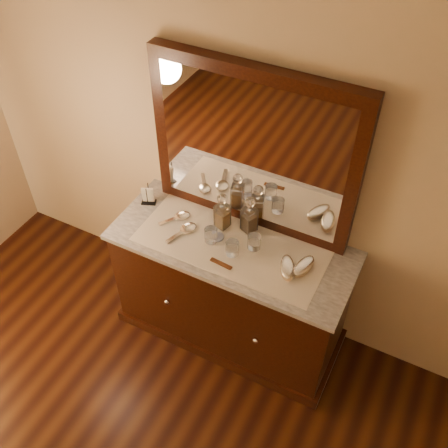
{
  "coord_description": "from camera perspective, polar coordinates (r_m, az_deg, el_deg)",
  "views": [
    {
      "loc": [
        0.9,
        0.12,
        3.03
      ],
      "look_at": [
        0.0,
        1.85,
        1.1
      ],
      "focal_mm": 41.4,
      "sensor_mm": 36.0,
      "label": 1
    }
  ],
  "objects": [
    {
      "name": "dresser_plinth",
      "position": [
        3.62,
        0.74,
        -11.04
      ],
      "size": [
        1.46,
        0.59,
        0.08
      ],
      "primitive_type": "cube",
      "color": "black",
      "rests_on": "floor"
    },
    {
      "name": "hand_mirror_outer",
      "position": [
        3.14,
        -4.94,
        0.81
      ],
      "size": [
        0.16,
        0.2,
        0.02
      ],
      "color": "silver",
      "rests_on": "lace_runner"
    },
    {
      "name": "napkin_rack",
      "position": [
        3.24,
        -8.39,
        3.09
      ],
      "size": [
        0.1,
        0.08,
        0.14
      ],
      "color": "black",
      "rests_on": "marble_top"
    },
    {
      "name": "decanter_right",
      "position": [
        3.0,
        2.81,
        0.69
      ],
      "size": [
        0.1,
        0.1,
        0.25
      ],
      "color": "#955B15",
      "rests_on": "lace_runner"
    },
    {
      "name": "pin_dish",
      "position": [
        3.01,
        -0.68,
        -1.44
      ],
      "size": [
        0.07,
        0.07,
        0.01
      ],
      "primitive_type": "cylinder",
      "rotation": [
        0.0,
        0.0,
        -0.04
      ],
      "color": "white",
      "rests_on": "lace_runner"
    },
    {
      "name": "comb",
      "position": [
        2.87,
        -0.33,
        -4.4
      ],
      "size": [
        0.14,
        0.04,
        0.01
      ],
      "primitive_type": "cube",
      "rotation": [
        0.0,
        0.0,
        -0.08
      ],
      "color": "#672F12",
      "rests_on": "lace_runner"
    },
    {
      "name": "mirror_frame",
      "position": [
        2.82,
        3.25,
        8.02
      ],
      "size": [
        1.2,
        0.08,
        1.0
      ],
      "primitive_type": "cube",
      "color": "black",
      "rests_on": "marble_top"
    },
    {
      "name": "dresser_cabinet",
      "position": [
        3.32,
        0.8,
        -7.43
      ],
      "size": [
        1.4,
        0.55,
        0.82
      ],
      "primitive_type": "cube",
      "color": "black",
      "rests_on": "floor"
    },
    {
      "name": "knob_right",
      "position": [
        3.06,
        3.49,
        -12.71
      ],
      "size": [
        0.04,
        0.04,
        0.04
      ],
      "primitive_type": "sphere",
      "color": "silver",
      "rests_on": "dresser_cabinet"
    },
    {
      "name": "mirror_glass",
      "position": [
        2.79,
        2.95,
        7.65
      ],
      "size": [
        1.06,
        0.01,
        0.86
      ],
      "primitive_type": "cube",
      "color": "white",
      "rests_on": "marble_top"
    },
    {
      "name": "tumblers",
      "position": [
        2.93,
        0.93,
        -1.96
      ],
      "size": [
        0.32,
        0.18,
        0.09
      ],
      "color": "white",
      "rests_on": "lace_runner"
    },
    {
      "name": "lace_runner",
      "position": [
        2.97,
        0.71,
        -2.45
      ],
      "size": [
        1.1,
        0.45,
        0.0
      ],
      "primitive_type": "cube",
      "color": "silver",
      "rests_on": "marble_top"
    },
    {
      "name": "brush_far",
      "position": [
        2.87,
        8.79,
        -4.69
      ],
      "size": [
        0.11,
        0.19,
        0.05
      ],
      "color": "tan",
      "rests_on": "lace_runner"
    },
    {
      "name": "marble_top",
      "position": [
        3.0,
        0.88,
        -2.42
      ],
      "size": [
        1.44,
        0.59,
        0.03
      ],
      "primitive_type": "cube",
      "color": "silver",
      "rests_on": "dresser_cabinet"
    },
    {
      "name": "hand_mirror_inner",
      "position": [
        3.06,
        -4.26,
        -0.62
      ],
      "size": [
        0.12,
        0.23,
        0.02
      ],
      "color": "silver",
      "rests_on": "lace_runner"
    },
    {
      "name": "brush_near",
      "position": [
        2.85,
        6.98,
        -4.83
      ],
      "size": [
        0.14,
        0.19,
        0.05
      ],
      "color": "tan",
      "rests_on": "lace_runner"
    },
    {
      "name": "decanter_left",
      "position": [
        3.02,
        -0.18,
        1.1
      ],
      "size": [
        0.09,
        0.09,
        0.25
      ],
      "color": "#955B15",
      "rests_on": "lace_runner"
    },
    {
      "name": "knob_left",
      "position": [
        3.24,
        -6.31,
        -8.56
      ],
      "size": [
        0.04,
        0.04,
        0.04
      ],
      "primitive_type": "sphere",
      "color": "silver",
      "rests_on": "dresser_cabinet"
    }
  ]
}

